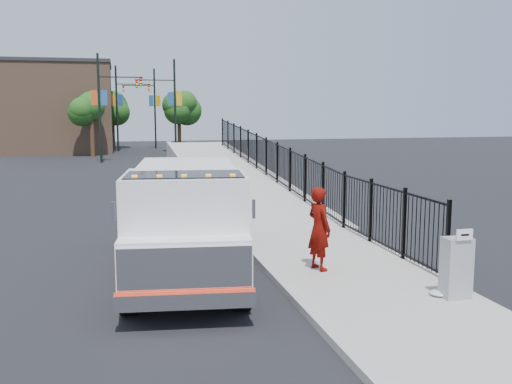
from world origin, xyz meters
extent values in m
plane|color=black|center=(0.00, 0.00, 0.00)|extent=(120.00, 120.00, 0.00)
cube|color=#9E998E|center=(1.93, -2.00, 0.06)|extent=(3.55, 12.00, 0.12)
cube|color=#ADAAA3|center=(0.00, -2.00, 0.08)|extent=(0.30, 12.00, 0.16)
cube|color=#9E998E|center=(2.12, 16.00, 0.00)|extent=(3.95, 24.06, 3.19)
cube|color=black|center=(3.55, 12.00, 0.90)|extent=(0.10, 28.00, 1.80)
cube|color=black|center=(-1.92, 0.84, 0.57)|extent=(1.89, 7.13, 0.23)
cube|color=white|center=(-2.21, -1.53, 1.61)|extent=(2.70, 2.56, 2.07)
cube|color=white|center=(-2.37, -2.81, 1.09)|extent=(2.51, 1.02, 1.04)
cube|color=silver|center=(-2.42, -3.19, 1.09)|extent=(2.38, 0.37, 0.88)
cube|color=silver|center=(-2.43, -3.28, 0.57)|extent=(2.49, 0.49, 0.29)
cube|color=#F8381C|center=(-2.43, -3.28, 0.73)|extent=(2.48, 0.36, 0.06)
cube|color=black|center=(-2.25, -1.78, 2.23)|extent=(2.43, 1.62, 0.88)
cube|color=white|center=(-1.76, 2.18, 1.61)|extent=(3.00, 4.63, 1.76)
cube|color=silver|center=(-3.63, -2.40, 2.07)|extent=(0.07, 0.07, 0.36)
cube|color=silver|center=(-1.05, -2.71, 2.07)|extent=(0.07, 0.07, 0.36)
cube|color=orange|center=(-3.22, -2.03, 2.67)|extent=(0.11, 0.10, 0.06)
cube|color=orange|center=(-2.75, -2.09, 2.67)|extent=(0.11, 0.10, 0.06)
cube|color=orange|center=(-2.29, -2.14, 2.67)|extent=(0.11, 0.10, 0.06)
cube|color=orange|center=(-1.83, -2.20, 2.67)|extent=(0.11, 0.10, 0.06)
cube|color=orange|center=(-1.36, -2.26, 2.67)|extent=(0.11, 0.10, 0.06)
cylinder|color=black|center=(-3.38, -2.11, 0.52)|extent=(0.46, 1.07, 1.04)
cylinder|color=black|center=(-1.22, -2.38, 0.52)|extent=(0.46, 1.07, 1.04)
cylinder|color=black|center=(-2.76, 2.93, 0.52)|extent=(0.46, 1.07, 1.04)
cylinder|color=black|center=(-0.60, 2.67, 0.52)|extent=(0.46, 1.07, 1.04)
cylinder|color=black|center=(-2.62, 4.06, 0.52)|extent=(0.46, 1.07, 1.04)
cylinder|color=black|center=(-0.46, 3.80, 0.52)|extent=(0.46, 1.07, 1.04)
imported|color=#5B0803|center=(1.09, -0.44, 1.12)|extent=(0.69, 0.85, 2.00)
cube|color=gray|center=(3.10, -3.06, 0.75)|extent=(0.55, 0.40, 1.25)
cube|color=white|center=(3.10, -3.28, 1.48)|extent=(0.35, 0.04, 0.22)
ellipsoid|color=silver|center=(2.87, -2.87, 0.17)|extent=(0.42, 0.42, 0.11)
cylinder|color=black|center=(-4.75, 30.94, 4.00)|extent=(0.18, 0.18, 8.00)
cube|color=black|center=(-3.15, 30.94, 6.30)|extent=(3.20, 0.08, 0.08)
cube|color=black|center=(-1.71, 30.94, 5.95)|extent=(0.18, 0.22, 0.60)
cube|color=#2556A0|center=(-4.40, 30.94, 4.80)|extent=(0.45, 0.04, 1.10)
cube|color=#DA4C19|center=(-5.10, 30.94, 4.80)|extent=(0.45, 0.04, 1.10)
cylinder|color=black|center=(1.17, 34.71, 4.00)|extent=(0.18, 0.18, 8.00)
cube|color=black|center=(-0.43, 34.71, 6.30)|extent=(3.20, 0.08, 0.08)
cube|color=black|center=(-1.87, 34.71, 5.95)|extent=(0.18, 0.22, 0.60)
cube|color=#EEA616|center=(1.52, 34.71, 4.80)|extent=(0.45, 0.04, 1.10)
cube|color=#1F518C|center=(0.82, 34.71, 4.80)|extent=(0.45, 0.04, 1.10)
cylinder|color=black|center=(-3.50, 42.88, 4.00)|extent=(0.18, 0.18, 8.00)
cube|color=black|center=(-1.90, 42.88, 6.30)|extent=(3.20, 0.08, 0.08)
cube|color=black|center=(-0.46, 42.88, 5.95)|extent=(0.18, 0.22, 0.60)
cube|color=navy|center=(-3.15, 42.88, 4.80)|extent=(0.45, 0.04, 1.10)
cube|color=orange|center=(-3.85, 42.88, 4.80)|extent=(0.45, 0.04, 1.10)
cylinder|color=black|center=(0.24, 45.93, 4.00)|extent=(0.18, 0.18, 8.00)
cube|color=black|center=(-1.36, 45.93, 6.30)|extent=(3.20, 0.08, 0.08)
cube|color=black|center=(-2.80, 45.93, 5.95)|extent=(0.18, 0.22, 0.60)
cube|color=#D59106|center=(0.59, 45.93, 4.80)|extent=(0.45, 0.04, 1.10)
cube|color=#21538E|center=(-0.11, 45.93, 4.80)|extent=(0.45, 0.04, 1.10)
cylinder|color=#382314|center=(-5.59, 36.73, 1.60)|extent=(0.36, 0.36, 3.20)
sphere|color=#194714|center=(-5.59, 36.73, 4.00)|extent=(2.50, 2.50, 2.50)
cylinder|color=#382314|center=(2.11, 40.74, 1.60)|extent=(0.36, 0.36, 3.20)
sphere|color=#194714|center=(2.11, 40.74, 4.00)|extent=(2.56, 2.56, 2.56)
cylinder|color=#382314|center=(-3.95, 47.04, 1.60)|extent=(0.36, 0.36, 3.20)
sphere|color=#194714|center=(-3.95, 47.04, 4.00)|extent=(3.17, 3.17, 3.17)
cube|color=#8C664C|center=(-9.00, 44.00, 4.00)|extent=(10.00, 10.00, 8.00)
camera|label=1|loc=(-3.50, -13.02, 3.93)|focal=40.00mm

